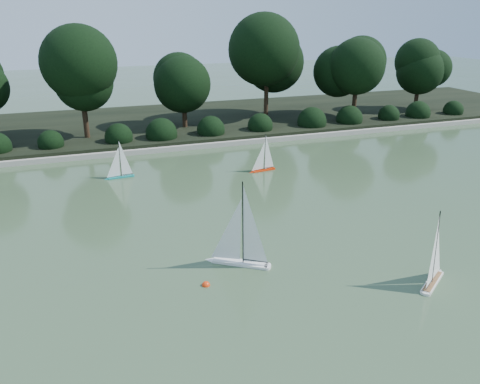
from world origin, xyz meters
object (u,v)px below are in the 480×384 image
Objects in this scene: sailboat_orange at (261,165)px; sailboat_teal at (118,172)px; sailboat_white_a at (235,250)px; sailboat_white_b at (435,270)px; race_buoy at (206,285)px.

sailboat_orange is 4.56m from sailboat_teal.
sailboat_white_a is 1.21× the size of sailboat_white_b.
sailboat_white_a is 1.04m from race_buoy.
sailboat_white_a is at bearing 150.49° from sailboat_white_b.
sailboat_white_a reaches higher than sailboat_teal.
race_buoy is (-0.79, -0.60, -0.30)m from sailboat_white_a.
sailboat_white_b reaches higher than sailboat_orange.
sailboat_white_a is at bearing -116.78° from sailboat_orange.
sailboat_teal is (-5.11, 8.20, -0.04)m from sailboat_white_b.
sailboat_teal is (-1.73, 6.29, -0.10)m from sailboat_white_a.
sailboat_orange is 8.37× the size of race_buoy.
sailboat_white_b is 7.38m from sailboat_orange.
sailboat_orange is at bearing 59.62° from race_buoy.
sailboat_white_a is 1.47× the size of sailboat_orange.
sailboat_white_b is 1.23× the size of sailboat_teal.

